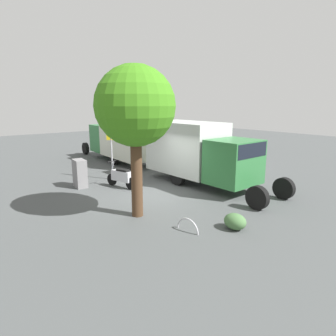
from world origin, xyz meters
TOP-DOWN VIEW (x-y plane):
  - ground_plane at (0.00, 0.00)m, footprint 60.00×60.00m
  - box_truck_near at (0.12, -2.67)m, footprint 7.25×2.35m
  - box_truck_far at (7.32, -2.63)m, footprint 7.99×2.53m
  - motorcycle at (1.93, 0.62)m, footprint 1.78×0.72m
  - stop_sign at (3.55, 0.23)m, footprint 0.71×0.33m
  - street_tree at (-1.51, 1.98)m, footprint 2.66×2.66m
  - utility_cabinet at (3.22, 2.09)m, footprint 0.83×0.55m
  - bike_rack_hoop at (-3.57, 1.49)m, footprint 0.85×0.17m
  - shrub_near_sign at (-4.39, 0.23)m, footprint 0.74×0.61m

SIDE VIEW (x-z plane):
  - ground_plane at x=0.00m, z-range 0.00..0.00m
  - bike_rack_hoop at x=-3.57m, z-range -0.43..0.43m
  - shrub_near_sign at x=-4.39m, z-range 0.00..0.50m
  - motorcycle at x=1.93m, z-range -0.08..1.12m
  - utility_cabinet at x=3.22m, z-range 0.00..1.31m
  - box_truck_near at x=0.12m, z-range 0.14..3.10m
  - box_truck_far at x=7.32m, z-range 0.15..3.11m
  - stop_sign at x=3.55m, z-range 0.55..3.83m
  - street_tree at x=-1.51m, z-range 1.17..6.28m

